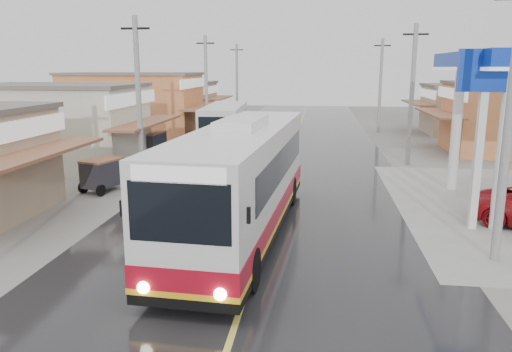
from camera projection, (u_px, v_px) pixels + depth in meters
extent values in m
plane|color=slate|center=(260.00, 250.00, 15.61)|extent=(120.00, 120.00, 0.00)
cube|color=black|center=(288.00, 162.00, 30.15)|extent=(12.00, 90.00, 0.02)
cube|color=#D8CC4C|center=(288.00, 162.00, 30.15)|extent=(0.15, 90.00, 0.01)
cylinder|color=white|center=(456.00, 131.00, 22.79)|extent=(0.44, 0.44, 5.50)
cylinder|color=white|center=(503.00, 153.00, 16.97)|extent=(0.44, 0.44, 5.50)
cube|color=white|center=(479.00, 145.00, 17.02)|extent=(0.25, 0.25, 6.00)
cube|color=#0B2CA1|center=(486.00, 70.00, 16.48)|extent=(1.80, 0.30, 1.40)
cube|color=silver|center=(242.00, 173.00, 16.68)|extent=(3.44, 12.64, 3.07)
cube|color=black|center=(243.00, 220.00, 17.03)|extent=(3.46, 12.66, 0.31)
cube|color=#A40D1F|center=(243.00, 206.00, 16.92)|extent=(3.49, 12.68, 0.57)
cube|color=yellow|center=(243.00, 215.00, 16.99)|extent=(3.50, 12.69, 0.15)
cube|color=black|center=(246.00, 161.00, 17.10)|extent=(3.31, 10.04, 1.04)
cube|color=black|center=(180.00, 213.00, 10.64)|extent=(2.30, 0.28, 1.35)
cube|color=black|center=(272.00, 136.00, 22.52)|extent=(2.30, 0.28, 1.14)
cube|color=white|center=(178.00, 174.00, 10.46)|extent=(2.11, 0.26, 0.36)
cube|color=silver|center=(242.00, 123.00, 16.32)|extent=(1.46, 3.20, 0.31)
cylinder|color=black|center=(164.00, 263.00, 13.03)|extent=(0.44, 1.17, 1.14)
cylinder|color=black|center=(250.00, 270.00, 12.60)|extent=(0.44, 1.17, 1.14)
cylinder|color=black|center=(236.00, 189.00, 21.01)|extent=(0.44, 1.17, 1.14)
cylinder|color=black|center=(290.00, 191.00, 20.58)|extent=(0.44, 1.17, 1.14)
sphere|color=#FFF2CC|center=(144.00, 287.00, 11.12)|extent=(0.31, 0.31, 0.29)
sphere|color=#FFF2CC|center=(220.00, 294.00, 10.79)|extent=(0.31, 0.31, 0.29)
cube|color=black|center=(122.00, 208.00, 11.16)|extent=(0.09, 0.09, 0.36)
cube|color=black|center=(249.00, 215.00, 10.62)|extent=(0.09, 0.09, 0.36)
cube|color=silver|center=(225.00, 124.00, 34.56)|extent=(3.00, 9.21, 2.52)
cube|color=#1C459B|center=(225.00, 136.00, 34.74)|extent=(3.04, 9.26, 1.01)
cube|color=black|center=(225.00, 118.00, 34.48)|extent=(2.94, 7.71, 0.91)
cube|color=black|center=(216.00, 126.00, 30.11)|extent=(2.12, 0.26, 1.11)
cylinder|color=black|center=(202.00, 149.00, 31.74)|extent=(0.37, 1.03, 1.01)
cylinder|color=black|center=(236.00, 149.00, 31.62)|extent=(0.37, 1.03, 1.01)
cylinder|color=black|center=(216.00, 135.00, 38.04)|extent=(0.37, 1.03, 1.01)
cylinder|color=black|center=(244.00, 135.00, 37.91)|extent=(0.37, 1.03, 1.01)
imported|color=black|center=(182.00, 188.00, 21.57)|extent=(1.21, 1.93, 0.96)
imported|color=#25712F|center=(180.00, 174.00, 21.22)|extent=(0.68, 0.55, 1.59)
cube|color=#26262D|center=(103.00, 173.00, 22.85)|extent=(1.61, 2.03, 1.16)
cube|color=brown|center=(102.00, 160.00, 22.72)|extent=(1.67, 2.09, 0.09)
cylinder|color=black|center=(83.00, 187.00, 22.66)|extent=(0.30, 0.56, 0.53)
cylinder|color=black|center=(102.00, 182.00, 23.78)|extent=(0.30, 0.56, 0.53)
cylinder|color=black|center=(101.00, 191.00, 22.05)|extent=(0.25, 0.54, 0.53)
cube|color=#26262D|center=(151.00, 144.00, 31.01)|extent=(1.54, 2.12, 1.28)
cube|color=brown|center=(150.00, 133.00, 30.86)|extent=(1.60, 2.18, 0.10)
cylinder|color=black|center=(136.00, 155.00, 30.67)|extent=(0.26, 0.61, 0.59)
cylinder|color=black|center=(146.00, 152.00, 31.97)|extent=(0.26, 0.61, 0.59)
cylinder|color=black|center=(153.00, 157.00, 30.16)|extent=(0.20, 0.60, 0.59)
torus|color=black|center=(136.00, 188.00, 23.21)|extent=(0.83, 0.83, 0.21)
torus|color=black|center=(136.00, 183.00, 23.17)|extent=(0.83, 0.83, 0.21)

